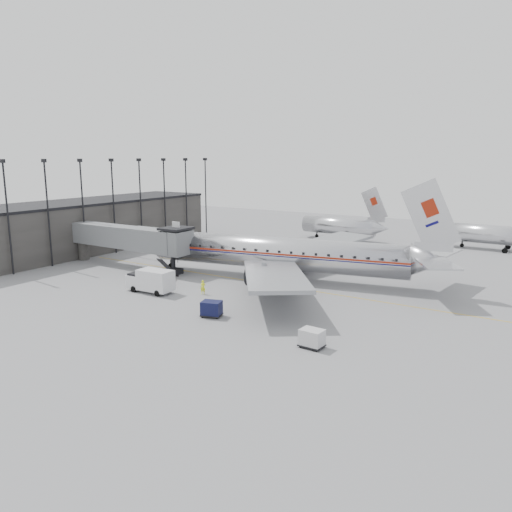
# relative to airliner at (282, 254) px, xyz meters

# --- Properties ---
(ground) EXTENTS (160.00, 160.00, 0.00)m
(ground) POSITION_rel_airliner_xyz_m (-4.28, -9.16, -3.35)
(ground) COLOR slate
(ground) RESTS_ON ground
(terminal) EXTENTS (12.00, 46.00, 8.00)m
(terminal) POSITION_rel_airliner_xyz_m (-38.28, 0.84, 0.65)
(terminal) COLOR #34312F
(terminal) RESTS_ON ground
(apron_line) EXTENTS (60.00, 0.15, 0.01)m
(apron_line) POSITION_rel_airliner_xyz_m (-1.28, -3.16, -3.35)
(apron_line) COLOR gold
(apron_line) RESTS_ON ground
(jet_bridge) EXTENTS (21.00, 6.20, 7.10)m
(jet_bridge) POSITION_rel_airliner_xyz_m (-20.94, -5.49, 0.82)
(jet_bridge) COLOR slate
(jet_bridge) RESTS_ON ground
(floodlight_masts) EXTENTS (0.90, 42.25, 15.25)m
(floodlight_masts) POSITION_rel_airliner_xyz_m (-31.78, 3.84, 5.01)
(floodlight_masts) COLOR black
(floodlight_masts) RESTS_ON ground
(distant_aircraft_near) EXTENTS (16.39, 3.20, 10.26)m
(distant_aircraft_near) POSITION_rel_airliner_xyz_m (-6.08, 32.84, -0.62)
(distant_aircraft_near) COLOR silver
(distant_aircraft_near) RESTS_ON ground
(distant_aircraft_mid) EXTENTS (16.39, 3.20, 10.26)m
(distant_aircraft_mid) POSITION_rel_airliner_xyz_m (19.92, 36.84, -0.62)
(distant_aircraft_mid) COLOR silver
(distant_aircraft_mid) RESTS_ON ground
(airliner) EXTENTS (41.79, 38.37, 13.34)m
(airliner) POSITION_rel_airliner_xyz_m (0.00, 0.00, 0.00)
(airliner) COLOR silver
(airliner) RESTS_ON ground
(service_van) EXTENTS (5.87, 2.49, 2.72)m
(service_van) POSITION_rel_airliner_xyz_m (-9.82, -13.75, -1.92)
(service_van) COLOR silver
(service_van) RESTS_ON ground
(baggage_cart_navy) EXTENTS (2.36, 2.05, 1.57)m
(baggage_cart_navy) POSITION_rel_airliner_xyz_m (1.72, -17.17, -2.52)
(baggage_cart_navy) COLOR black
(baggage_cart_navy) RESTS_ON ground
(baggage_cart_white) EXTENTS (2.07, 1.62, 1.56)m
(baggage_cart_white) POSITION_rel_airliner_xyz_m (13.70, -19.16, -2.53)
(baggage_cart_white) COLOR silver
(baggage_cart_white) RESTS_ON ground
(ramp_worker) EXTENTS (0.70, 0.59, 1.65)m
(ramp_worker) POSITION_rel_airliner_xyz_m (-4.10, -11.20, -2.53)
(ramp_worker) COLOR #EAF81D
(ramp_worker) RESTS_ON ground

